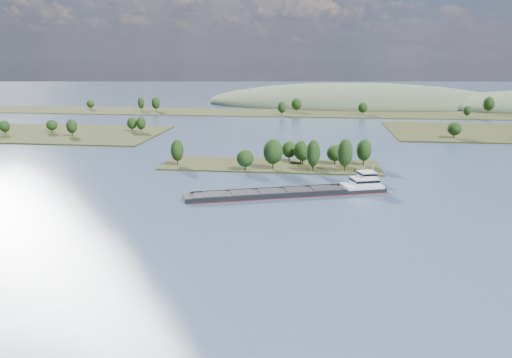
# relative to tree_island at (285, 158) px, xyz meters

# --- Properties ---
(ground) EXTENTS (1800.00, 1800.00, 0.00)m
(ground) POSITION_rel_tree_island_xyz_m (-6.99, -58.24, -4.21)
(ground) COLOR #384A60
(ground) RESTS_ON ground
(tree_island) EXTENTS (100.00, 31.40, 15.71)m
(tree_island) POSITION_rel_tree_island_xyz_m (0.00, 0.00, 0.00)
(tree_island) COLOR #2A3015
(tree_island) RESTS_ON ground
(back_shoreline) EXTENTS (900.00, 60.00, 15.93)m
(back_shoreline) POSITION_rel_tree_island_xyz_m (1.24, 221.66, -3.52)
(back_shoreline) COLOR #2A3015
(back_shoreline) RESTS_ON ground
(hill_west) EXTENTS (320.00, 160.00, 44.00)m
(hill_west) POSITION_rel_tree_island_xyz_m (53.01, 321.76, -4.21)
(hill_west) COLOR #47593D
(hill_west) RESTS_ON ground
(cargo_barge) EXTENTS (73.67, 32.39, 10.12)m
(cargo_barge) POSITION_rel_tree_island_xyz_m (8.92, -45.31, -2.93)
(cargo_barge) COLOR black
(cargo_barge) RESTS_ON ground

